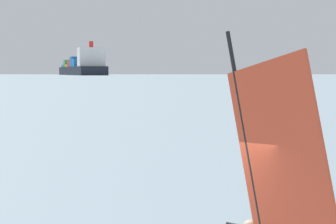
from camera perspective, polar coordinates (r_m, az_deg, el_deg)
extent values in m
cylinder|color=black|center=(10.41, 6.46, -4.63)|extent=(0.57, 0.90, 3.95)
cube|color=#E54C2D|center=(10.03, 9.22, -6.19)|extent=(1.17, 1.92, 3.83)
cube|color=black|center=(779.58, -6.65, 3.14)|extent=(37.18, 169.88, 8.59)
cube|color=silver|center=(716.44, -5.90, 4.21)|extent=(25.74, 19.03, 17.96)
cylinder|color=red|center=(716.78, -5.90, 5.17)|extent=(4.00, 4.00, 6.00)
cube|color=#1E66AD|center=(758.81, -6.42, 3.76)|extent=(24.33, 17.20, 7.80)
cube|color=#1E66AD|center=(776.05, -6.61, 3.84)|extent=(24.33, 17.20, 10.40)
cube|color=red|center=(793.26, -6.80, 3.73)|extent=(24.33, 17.20, 7.80)
cube|color=gold|center=(810.46, -6.97, 3.53)|extent=(24.33, 17.20, 2.60)
cube|color=#2D8C47|center=(827.73, -7.15, 3.70)|extent=(24.33, 17.20, 7.80)
cube|color=#1E66AD|center=(844.95, -7.31, 3.51)|extent=(24.33, 17.20, 2.60)
cube|color=#756B56|center=(1628.78, 1.25, 3.71)|extent=(1328.29, 552.38, 41.31)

